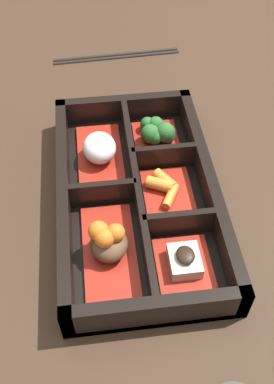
# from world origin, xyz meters

# --- Properties ---
(ground_plane) EXTENTS (3.00, 3.00, 0.00)m
(ground_plane) POSITION_xyz_m (0.00, 0.00, 0.00)
(ground_plane) COLOR #382619
(bento_base) EXTENTS (0.34, 0.20, 0.01)m
(bento_base) POSITION_xyz_m (0.00, 0.00, 0.01)
(bento_base) COLOR black
(bento_base) RESTS_ON ground_plane
(bento_rim) EXTENTS (0.34, 0.20, 0.05)m
(bento_rim) POSITION_xyz_m (-0.00, -0.00, 0.02)
(bento_rim) COLOR black
(bento_rim) RESTS_ON ground_plane
(bowl_stew) EXTENTS (0.13, 0.06, 0.05)m
(bowl_stew) POSITION_xyz_m (-0.08, 0.04, 0.03)
(bowl_stew) COLOR maroon
(bowl_stew) RESTS_ON bento_base
(bowl_rice) EXTENTS (0.13, 0.06, 0.04)m
(bowl_rice) POSITION_xyz_m (0.08, 0.04, 0.03)
(bowl_rice) COLOR maroon
(bowl_rice) RESTS_ON bento_base
(bowl_tofu) EXTENTS (0.08, 0.06, 0.03)m
(bowl_tofu) POSITION_xyz_m (-0.10, -0.04, 0.02)
(bowl_tofu) COLOR maroon
(bowl_tofu) RESTS_ON bento_base
(bowl_carrots) EXTENTS (0.09, 0.06, 0.02)m
(bowl_carrots) POSITION_xyz_m (0.00, -0.04, 0.02)
(bowl_carrots) COLOR maroon
(bowl_carrots) RESTS_ON bento_base
(bowl_greens) EXTENTS (0.08, 0.06, 0.03)m
(bowl_greens) POSITION_xyz_m (0.10, -0.04, 0.02)
(bowl_greens) COLOR maroon
(bowl_greens) RESTS_ON bento_base
(chopsticks) EXTENTS (0.03, 0.22, 0.01)m
(chopsticks) POSITION_xyz_m (0.34, -0.01, 0.00)
(chopsticks) COLOR black
(chopsticks) RESTS_ON ground_plane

